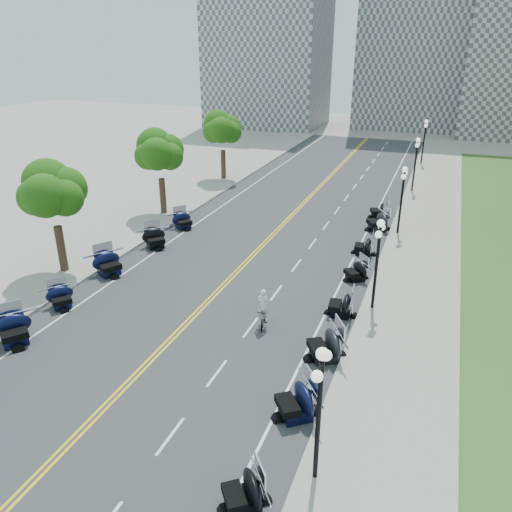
% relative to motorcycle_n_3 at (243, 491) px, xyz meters
% --- Properties ---
extents(ground, '(160.00, 160.00, 0.00)m').
position_rel_motorcycle_n_3_xyz_m(ground, '(-6.81, 9.79, -0.65)').
color(ground, gray).
extents(road, '(16.00, 90.00, 0.01)m').
position_rel_motorcycle_n_3_xyz_m(road, '(-6.81, 19.79, -0.65)').
color(road, '#333335').
rests_on(road, ground).
extents(centerline_yellow_a, '(0.12, 90.00, 0.00)m').
position_rel_motorcycle_n_3_xyz_m(centerline_yellow_a, '(-6.93, 19.79, -0.64)').
color(centerline_yellow_a, yellow).
rests_on(centerline_yellow_a, road).
extents(centerline_yellow_b, '(0.12, 90.00, 0.00)m').
position_rel_motorcycle_n_3_xyz_m(centerline_yellow_b, '(-6.69, 19.79, -0.64)').
color(centerline_yellow_b, yellow).
rests_on(centerline_yellow_b, road).
extents(edge_line_north, '(0.12, 90.00, 0.00)m').
position_rel_motorcycle_n_3_xyz_m(edge_line_north, '(-0.41, 19.79, -0.64)').
color(edge_line_north, white).
rests_on(edge_line_north, road).
extents(edge_line_south, '(0.12, 90.00, 0.00)m').
position_rel_motorcycle_n_3_xyz_m(edge_line_south, '(-13.21, 19.79, -0.64)').
color(edge_line_south, white).
rests_on(edge_line_south, road).
extents(lane_dash_4, '(0.12, 2.00, 0.00)m').
position_rel_motorcycle_n_3_xyz_m(lane_dash_4, '(-3.61, 1.79, -0.64)').
color(lane_dash_4, white).
rests_on(lane_dash_4, road).
extents(lane_dash_5, '(0.12, 2.00, 0.00)m').
position_rel_motorcycle_n_3_xyz_m(lane_dash_5, '(-3.61, 5.79, -0.64)').
color(lane_dash_5, white).
rests_on(lane_dash_5, road).
extents(lane_dash_6, '(0.12, 2.00, 0.00)m').
position_rel_motorcycle_n_3_xyz_m(lane_dash_6, '(-3.61, 9.79, -0.64)').
color(lane_dash_6, white).
rests_on(lane_dash_6, road).
extents(lane_dash_7, '(0.12, 2.00, 0.00)m').
position_rel_motorcycle_n_3_xyz_m(lane_dash_7, '(-3.61, 13.79, -0.64)').
color(lane_dash_7, white).
rests_on(lane_dash_7, road).
extents(lane_dash_8, '(0.12, 2.00, 0.00)m').
position_rel_motorcycle_n_3_xyz_m(lane_dash_8, '(-3.61, 17.79, -0.64)').
color(lane_dash_8, white).
rests_on(lane_dash_8, road).
extents(lane_dash_9, '(0.12, 2.00, 0.00)m').
position_rel_motorcycle_n_3_xyz_m(lane_dash_9, '(-3.61, 21.79, -0.64)').
color(lane_dash_9, white).
rests_on(lane_dash_9, road).
extents(lane_dash_10, '(0.12, 2.00, 0.00)m').
position_rel_motorcycle_n_3_xyz_m(lane_dash_10, '(-3.61, 25.79, -0.64)').
color(lane_dash_10, white).
rests_on(lane_dash_10, road).
extents(lane_dash_11, '(0.12, 2.00, 0.00)m').
position_rel_motorcycle_n_3_xyz_m(lane_dash_11, '(-3.61, 29.79, -0.64)').
color(lane_dash_11, white).
rests_on(lane_dash_11, road).
extents(lane_dash_12, '(0.12, 2.00, 0.00)m').
position_rel_motorcycle_n_3_xyz_m(lane_dash_12, '(-3.61, 33.79, -0.64)').
color(lane_dash_12, white).
rests_on(lane_dash_12, road).
extents(lane_dash_13, '(0.12, 2.00, 0.00)m').
position_rel_motorcycle_n_3_xyz_m(lane_dash_13, '(-3.61, 37.79, -0.64)').
color(lane_dash_13, white).
rests_on(lane_dash_13, road).
extents(lane_dash_14, '(0.12, 2.00, 0.00)m').
position_rel_motorcycle_n_3_xyz_m(lane_dash_14, '(-3.61, 41.79, -0.64)').
color(lane_dash_14, white).
rests_on(lane_dash_14, road).
extents(lane_dash_15, '(0.12, 2.00, 0.00)m').
position_rel_motorcycle_n_3_xyz_m(lane_dash_15, '(-3.61, 45.79, -0.64)').
color(lane_dash_15, white).
rests_on(lane_dash_15, road).
extents(lane_dash_16, '(0.12, 2.00, 0.00)m').
position_rel_motorcycle_n_3_xyz_m(lane_dash_16, '(-3.61, 49.79, -0.64)').
color(lane_dash_16, white).
rests_on(lane_dash_16, road).
extents(lane_dash_17, '(0.12, 2.00, 0.00)m').
position_rel_motorcycle_n_3_xyz_m(lane_dash_17, '(-3.61, 53.79, -0.64)').
color(lane_dash_17, white).
rests_on(lane_dash_17, road).
extents(lane_dash_18, '(0.12, 2.00, 0.00)m').
position_rel_motorcycle_n_3_xyz_m(lane_dash_18, '(-3.61, 57.79, -0.64)').
color(lane_dash_18, white).
rests_on(lane_dash_18, road).
extents(lane_dash_19, '(0.12, 2.00, 0.00)m').
position_rel_motorcycle_n_3_xyz_m(lane_dash_19, '(-3.61, 61.79, -0.64)').
color(lane_dash_19, white).
rests_on(lane_dash_19, road).
extents(sidewalk_north, '(5.00, 90.00, 0.15)m').
position_rel_motorcycle_n_3_xyz_m(sidewalk_north, '(3.69, 19.79, -0.58)').
color(sidewalk_north, '#9E9991').
rests_on(sidewalk_north, ground).
extents(sidewalk_south, '(5.00, 90.00, 0.15)m').
position_rel_motorcycle_n_3_xyz_m(sidewalk_south, '(-17.31, 19.79, -0.58)').
color(sidewalk_south, '#9E9991').
rests_on(sidewalk_south, ground).
extents(distant_block_a, '(18.00, 14.00, 26.00)m').
position_rel_motorcycle_n_3_xyz_m(distant_block_a, '(-24.81, 71.79, 12.35)').
color(distant_block_a, gray).
rests_on(distant_block_a, ground).
extents(distant_block_b, '(16.00, 12.00, 30.00)m').
position_rel_motorcycle_n_3_xyz_m(distant_block_b, '(-2.81, 77.79, 14.35)').
color(distant_block_b, gray).
rests_on(distant_block_b, ground).
extents(street_lamp_1, '(0.50, 1.20, 4.90)m').
position_rel_motorcycle_n_3_xyz_m(street_lamp_1, '(1.79, 1.79, 1.95)').
color(street_lamp_1, black).
rests_on(street_lamp_1, sidewalk_north).
extents(street_lamp_2, '(0.50, 1.20, 4.90)m').
position_rel_motorcycle_n_3_xyz_m(street_lamp_2, '(1.79, 13.79, 1.95)').
color(street_lamp_2, black).
rests_on(street_lamp_2, sidewalk_north).
extents(street_lamp_3, '(0.50, 1.20, 4.90)m').
position_rel_motorcycle_n_3_xyz_m(street_lamp_3, '(1.79, 25.79, 1.95)').
color(street_lamp_3, black).
rests_on(street_lamp_3, sidewalk_north).
extents(street_lamp_4, '(0.50, 1.20, 4.90)m').
position_rel_motorcycle_n_3_xyz_m(street_lamp_4, '(1.79, 37.79, 1.95)').
color(street_lamp_4, black).
rests_on(street_lamp_4, sidewalk_north).
extents(street_lamp_5, '(0.50, 1.20, 4.90)m').
position_rel_motorcycle_n_3_xyz_m(street_lamp_5, '(1.79, 49.79, 1.95)').
color(street_lamp_5, black).
rests_on(street_lamp_5, sidewalk_north).
extents(tree_2, '(4.80, 4.80, 9.20)m').
position_rel_motorcycle_n_3_xyz_m(tree_2, '(-16.81, 11.79, 4.10)').
color(tree_2, '#235619').
rests_on(tree_2, sidewalk_south).
extents(tree_3, '(4.80, 4.80, 9.20)m').
position_rel_motorcycle_n_3_xyz_m(tree_3, '(-16.81, 23.79, 4.10)').
color(tree_3, '#235619').
rests_on(tree_3, sidewalk_south).
extents(tree_4, '(4.80, 4.80, 9.20)m').
position_rel_motorcycle_n_3_xyz_m(tree_4, '(-16.81, 35.79, 4.10)').
color(tree_4, '#235619').
rests_on(tree_4, sidewalk_south).
extents(motorcycle_n_3, '(2.61, 2.61, 1.30)m').
position_rel_motorcycle_n_3_xyz_m(motorcycle_n_3, '(0.00, 0.00, 0.00)').
color(motorcycle_n_3, black).
rests_on(motorcycle_n_3, road).
extents(motorcycle_n_4, '(3.00, 3.00, 1.50)m').
position_rel_motorcycle_n_3_xyz_m(motorcycle_n_4, '(0.33, 4.46, 0.10)').
color(motorcycle_n_4, black).
rests_on(motorcycle_n_4, road).
extents(motorcycle_n_5, '(3.04, 3.04, 1.55)m').
position_rel_motorcycle_n_3_xyz_m(motorcycle_n_5, '(0.47, 8.54, 0.12)').
color(motorcycle_n_5, black).
rests_on(motorcycle_n_5, road).
extents(motorcycle_n_6, '(2.10, 2.10, 1.35)m').
position_rel_motorcycle_n_3_xyz_m(motorcycle_n_6, '(0.33, 12.63, 0.03)').
color(motorcycle_n_6, black).
rests_on(motorcycle_n_6, road).
extents(motorcycle_n_7, '(2.53, 2.53, 1.25)m').
position_rel_motorcycle_n_3_xyz_m(motorcycle_n_7, '(0.27, 17.09, -0.02)').
color(motorcycle_n_7, black).
rests_on(motorcycle_n_7, road).
extents(motorcycle_n_8, '(1.97, 1.97, 1.29)m').
position_rel_motorcycle_n_3_xyz_m(motorcycle_n_8, '(0.05, 21.19, -0.01)').
color(motorcycle_n_8, black).
rests_on(motorcycle_n_8, road).
extents(motorcycle_n_9, '(3.03, 3.03, 1.55)m').
position_rel_motorcycle_n_3_xyz_m(motorcycle_n_9, '(0.26, 26.18, 0.13)').
color(motorcycle_n_9, black).
rests_on(motorcycle_n_9, road).
extents(motorcycle_n_10, '(2.55, 2.55, 1.40)m').
position_rel_motorcycle_n_3_xyz_m(motorcycle_n_10, '(-0.07, 29.12, 0.05)').
color(motorcycle_n_10, black).
rests_on(motorcycle_n_10, road).
extents(motorcycle_s_4, '(3.07, 3.07, 1.53)m').
position_rel_motorcycle_n_3_xyz_m(motorcycle_s_4, '(-13.56, 4.55, 0.12)').
color(motorcycle_s_4, black).
rests_on(motorcycle_s_4, road).
extents(motorcycle_s_5, '(2.52, 2.52, 1.26)m').
position_rel_motorcycle_n_3_xyz_m(motorcycle_s_5, '(-13.89, 8.12, -0.02)').
color(motorcycle_s_5, black).
rests_on(motorcycle_s_5, road).
extents(motorcycle_s_6, '(3.02, 3.02, 1.54)m').
position_rel_motorcycle_n_3_xyz_m(motorcycle_s_6, '(-13.98, 12.46, 0.12)').
color(motorcycle_s_6, black).
rests_on(motorcycle_s_6, road).
extents(motorcycle_s_7, '(2.91, 2.91, 1.44)m').
position_rel_motorcycle_n_3_xyz_m(motorcycle_s_7, '(-13.65, 17.26, 0.07)').
color(motorcycle_s_7, black).
rests_on(motorcycle_s_7, road).
extents(motorcycle_s_8, '(2.67, 2.67, 1.33)m').
position_rel_motorcycle_n_3_xyz_m(motorcycle_s_8, '(-13.67, 21.33, 0.02)').
color(motorcycle_s_8, black).
rests_on(motorcycle_s_8, road).
extents(bicycle, '(0.88, 1.78, 1.03)m').
position_rel_motorcycle_n_3_xyz_m(bicycle, '(-3.09, 10.18, -0.14)').
color(bicycle, '#A51414').
rests_on(bicycle, road).
extents(cyclist_rider, '(0.62, 0.41, 1.70)m').
position_rel_motorcycle_n_3_xyz_m(cyclist_rider, '(-3.09, 10.18, 1.23)').
color(cyclist_rider, silver).
rests_on(cyclist_rider, bicycle).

